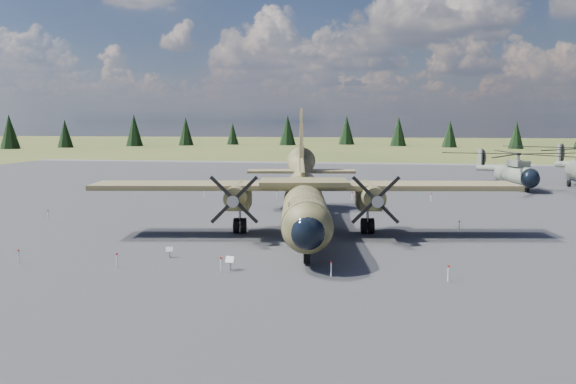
# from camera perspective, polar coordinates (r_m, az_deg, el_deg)

# --- Properties ---
(ground) EXTENTS (500.00, 500.00, 0.00)m
(ground) POSITION_cam_1_polar(r_m,az_deg,el_deg) (44.31, -4.67, -3.45)
(ground) COLOR brown
(ground) RESTS_ON ground
(apron) EXTENTS (120.00, 120.00, 0.04)m
(apron) POSITION_cam_1_polar(r_m,az_deg,el_deg) (53.95, -2.23, -1.52)
(apron) COLOR slate
(apron) RESTS_ON ground
(transport_plane) EXTENTS (30.34, 27.37, 9.98)m
(transport_plane) POSITION_cam_1_polar(r_m,az_deg,el_deg) (41.38, 1.60, -0.16)
(transport_plane) COLOR #393C20
(transport_plane) RESTS_ON ground
(helicopter_near) EXTENTS (21.09, 22.21, 4.45)m
(helicopter_near) POSITION_cam_1_polar(r_m,az_deg,el_deg) (72.47, 22.16, 2.69)
(helicopter_near) COLOR gray
(helicopter_near) RESTS_ON ground
(info_placard_left) EXTENTS (0.45, 0.27, 0.66)m
(info_placard_left) POSITION_cam_1_polar(r_m,az_deg,el_deg) (34.69, -11.96, -5.83)
(info_placard_left) COLOR gray
(info_placard_left) RESTS_ON ground
(info_placard_right) EXTENTS (0.54, 0.33, 0.79)m
(info_placard_right) POSITION_cam_1_polar(r_m,az_deg,el_deg) (31.29, -5.92, -6.97)
(info_placard_right) COLOR gray
(info_placard_right) RESTS_ON ground
(barrier_fence) EXTENTS (33.12, 29.62, 0.85)m
(barrier_fence) POSITION_cam_1_polar(r_m,az_deg,el_deg) (44.25, -5.28, -2.80)
(barrier_fence) COLOR white
(barrier_fence) RESTS_ON ground
(treeline) EXTENTS (312.31, 325.25, 10.98)m
(treeline) POSITION_cam_1_polar(r_m,az_deg,el_deg) (48.25, -6.99, 3.17)
(treeline) COLOR black
(treeline) RESTS_ON ground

